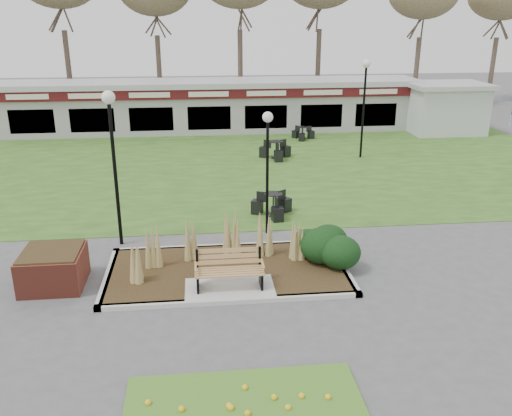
{
  "coord_description": "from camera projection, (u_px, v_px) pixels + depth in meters",
  "views": [
    {
      "loc": [
        -0.63,
        -11.8,
        6.52
      ],
      "look_at": [
        0.86,
        2.0,
        1.52
      ],
      "focal_mm": 38.0,
      "sensor_mm": 36.0,
      "label": 1
    }
  ],
  "objects": [
    {
      "name": "car_black",
      "position": [
        3.0,
        117.0,
        32.12
      ],
      "size": [
        4.48,
        2.45,
        1.4
      ],
      "primitive_type": "imported",
      "rotation": [
        0.0,
        0.0,
        1.81
      ],
      "color": "black",
      "rests_on": "ground"
    },
    {
      "name": "lamp_post_near_right",
      "position": [
        268.0,
        146.0,
        16.12
      ],
      "size": [
        0.32,
        0.32,
        3.82
      ],
      "color": "black",
      "rests_on": "ground"
    },
    {
      "name": "brick_planter",
      "position": [
        53.0,
        268.0,
        13.64
      ],
      "size": [
        1.5,
        1.5,
        0.95
      ],
      "color": "brown",
      "rests_on": "ground"
    },
    {
      "name": "bistro_set_d",
      "position": [
        303.0,
        135.0,
        29.64
      ],
      "size": [
        1.23,
        1.25,
        0.68
      ],
      "color": "black",
      "rests_on": "ground"
    },
    {
      "name": "food_pavilion",
      "position": [
        208.0,
        105.0,
        31.48
      ],
      "size": [
        24.6,
        3.4,
        2.9
      ],
      "color": "#9A9B9D",
      "rests_on": "ground"
    },
    {
      "name": "lamp_post_far_right",
      "position": [
        365.0,
        87.0,
        24.88
      ],
      "size": [
        0.38,
        0.38,
        4.57
      ],
      "color": "black",
      "rests_on": "ground"
    },
    {
      "name": "service_hut",
      "position": [
        445.0,
        107.0,
        31.02
      ],
      "size": [
        4.4,
        3.4,
        2.83
      ],
      "color": "silver",
      "rests_on": "ground"
    },
    {
      "name": "planting_bed",
      "position": [
        274.0,
        256.0,
        14.58
      ],
      "size": [
        6.75,
        3.4,
        1.27
      ],
      "color": "#2F2313",
      "rests_on": "ground"
    },
    {
      "name": "patio_umbrella",
      "position": [
        512.0,
        111.0,
        28.73
      ],
      "size": [
        2.47,
        2.5,
        2.55
      ],
      "color": "black",
      "rests_on": "ground"
    },
    {
      "name": "bistro_set_b",
      "position": [
        276.0,
        153.0,
        25.68
      ],
      "size": [
        1.56,
        1.39,
        0.83
      ],
      "color": "black",
      "rests_on": "ground"
    },
    {
      "name": "lawn",
      "position": [
        214.0,
        166.0,
        24.53
      ],
      "size": [
        34.0,
        16.0,
        0.02
      ],
      "primitive_type": "cube",
      "color": "#2C571B",
      "rests_on": "ground"
    },
    {
      "name": "ground",
      "position": [
        230.0,
        295.0,
        13.31
      ],
      "size": [
        100.0,
        100.0,
        0.0
      ],
      "primitive_type": "plane",
      "color": "#515154",
      "rests_on": "ground"
    },
    {
      "name": "park_bench",
      "position": [
        229.0,
        269.0,
        13.34
      ],
      "size": [
        1.7,
        0.66,
        0.93
      ],
      "color": "#A4774A",
      "rests_on": "ground"
    },
    {
      "name": "bistro_set_c",
      "position": [
        273.0,
        208.0,
        18.43
      ],
      "size": [
        1.46,
        1.35,
        0.78
      ],
      "color": "black",
      "rests_on": "ground"
    },
    {
      "name": "lamp_post_near_left",
      "position": [
        112.0,
        135.0,
        15.13
      ],
      "size": [
        0.38,
        0.38,
        4.55
      ],
      "color": "black",
      "rests_on": "ground"
    }
  ]
}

